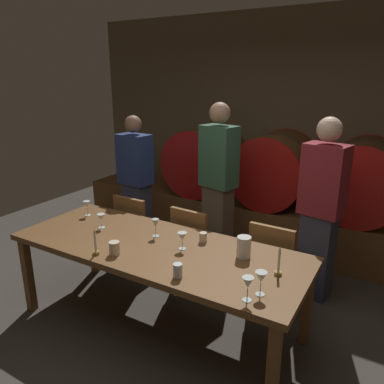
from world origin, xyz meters
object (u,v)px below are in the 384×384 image
(wine_glass_far_left, at_px, (87,205))
(guest_center, at_px, (218,185))
(pitcher, at_px, (244,247))
(wine_glass_right, at_px, (248,283))
(candle_left, at_px, (96,247))
(wine_glass_left, at_px, (101,218))
(chair_center, at_px, (195,245))
(cup_right, at_px, (178,271))
(chair_right, at_px, (274,263))
(guest_right, at_px, (321,209))
(cup_left, at_px, (114,248))
(wine_glass_center_right, at_px, (182,237))
(wine_barrel_center, at_px, (275,169))
(chair_left, at_px, (137,229))
(cup_center, at_px, (203,237))
(wine_glass_center_left, at_px, (155,224))
(wine_barrel_left, at_px, (206,160))
(guest_left, at_px, (136,185))
(wine_barrel_right, at_px, (363,180))
(candle_right, at_px, (279,267))
(dining_table, at_px, (157,252))
(wine_glass_far_right, at_px, (261,278))

(wine_glass_far_left, bearing_deg, guest_center, 48.56)
(pitcher, height_order, wine_glass_right, pitcher)
(candle_left, xyz_separation_m, wine_glass_left, (-0.34, 0.42, 0.04))
(chair_center, relative_size, cup_right, 8.63)
(chair_right, distance_m, guest_right, 0.68)
(wine_glass_right, distance_m, cup_left, 1.13)
(wine_glass_left, relative_size, wine_glass_center_right, 0.93)
(wine_barrel_center, distance_m, wine_glass_left, 2.30)
(chair_left, bearing_deg, cup_center, 159.23)
(wine_glass_center_left, bearing_deg, guest_right, 41.39)
(wine_barrel_left, height_order, wine_glass_far_left, wine_barrel_left)
(candle_left, relative_size, pitcher, 1.27)
(pitcher, height_order, wine_glass_left, pitcher)
(guest_left, xyz_separation_m, guest_center, (0.98, 0.20, 0.10))
(pitcher, distance_m, wine_glass_center_right, 0.49)
(wine_glass_center_left, relative_size, cup_right, 1.56)
(wine_glass_left, xyz_separation_m, cup_left, (0.46, -0.34, -0.04))
(guest_left, height_order, wine_glass_left, guest_left)
(wine_barrel_left, height_order, cup_left, wine_barrel_left)
(chair_right, relative_size, cup_center, 10.45)
(wine_barrel_right, height_order, candle_right, wine_barrel_right)
(wine_barrel_center, height_order, wine_glass_center_left, wine_barrel_center)
(dining_table, bearing_deg, wine_glass_center_right, 12.41)
(candle_left, distance_m, candle_right, 1.38)
(wine_barrel_left, xyz_separation_m, chair_center, (0.68, -1.49, -0.50))
(candle_right, bearing_deg, cup_left, -164.18)
(dining_table, bearing_deg, cup_left, -121.94)
(chair_left, distance_m, cup_center, 1.19)
(chair_right, bearing_deg, cup_right, 72.79)
(candle_left, relative_size, candle_right, 0.95)
(wine_glass_far_left, bearing_deg, wine_glass_left, -25.55)
(wine_glass_left, bearing_deg, cup_right, -19.90)
(wine_barrel_right, height_order, guest_right, guest_right)
(wine_barrel_center, bearing_deg, wine_glass_center_left, -100.71)
(guest_left, height_order, pitcher, guest_left)
(guest_center, xyz_separation_m, cup_center, (0.37, -1.00, -0.15))
(cup_right, bearing_deg, wine_glass_left, 160.10)
(dining_table, distance_m, candle_left, 0.50)
(dining_table, height_order, candle_left, candle_left)
(pitcher, bearing_deg, wine_barrel_left, 125.26)
(wine_barrel_center, xyz_separation_m, wine_glass_left, (-0.92, -2.11, -0.13))
(chair_center, xyz_separation_m, wine_glass_far_right, (1.02, -0.93, 0.39))
(guest_center, bearing_deg, wine_glass_center_right, 116.95)
(chair_left, xyz_separation_m, chair_center, (0.73, -0.01, 0.00))
(wine_glass_left, bearing_deg, wine_barrel_left, 91.69)
(guest_right, height_order, cup_right, guest_right)
(pitcher, relative_size, cup_center, 1.99)
(wine_glass_far_right, bearing_deg, wine_barrel_right, 83.28)
(wine_barrel_left, distance_m, guest_right, 2.02)
(cup_left, bearing_deg, cup_right, -4.10)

